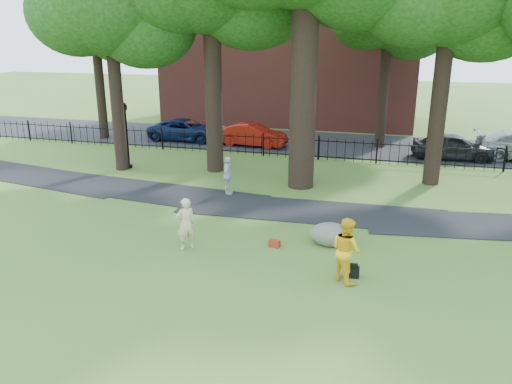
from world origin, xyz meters
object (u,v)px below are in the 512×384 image
(woman, at_px, (186,224))
(red_sedan, at_px, (253,135))
(man, at_px, (346,250))
(lamppost, at_px, (127,136))
(boulder, at_px, (330,233))

(woman, height_order, red_sedan, woman)
(man, relative_size, lamppost, 0.55)
(lamppost, bearing_deg, red_sedan, 35.20)
(red_sedan, bearing_deg, lamppost, 149.07)
(lamppost, xyz_separation_m, red_sedan, (4.55, 6.46, -0.93))
(boulder, xyz_separation_m, lamppost, (-10.86, 6.71, 1.22))
(man, xyz_separation_m, boulder, (-0.70, 2.34, -0.52))
(man, bearing_deg, lamppost, 6.71)
(man, height_order, red_sedan, man)
(boulder, xyz_separation_m, red_sedan, (-6.31, 13.17, 0.29))
(woman, relative_size, lamppost, 0.51)
(man, xyz_separation_m, lamppost, (-11.56, 9.05, 0.70))
(man, height_order, boulder, man)
(boulder, bearing_deg, man, -73.40)
(boulder, bearing_deg, red_sedan, 115.61)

